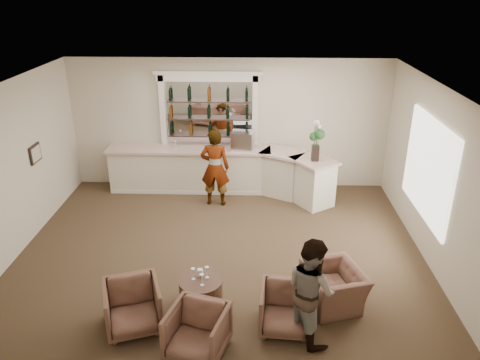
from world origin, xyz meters
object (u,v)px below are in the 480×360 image
espresso_machine (242,140)px  armchair_center (197,332)px  bar_counter (222,171)px  cocktail_table (201,293)px  armchair_right (285,309)px  flower_vase (316,138)px  guest (311,290)px  sommelier (215,168)px  armchair_far (334,286)px  armchair_left (133,306)px

espresso_machine → armchair_center: bearing=-89.7°
bar_counter → cocktail_table: size_ratio=8.00×
cocktail_table → armchair_right: bearing=-20.0°
bar_counter → cocktail_table: 4.57m
bar_counter → flower_vase: bearing=-16.4°
guest → espresso_machine: guest is taller
cocktail_table → armchair_right: 1.46m
armchair_right → guest: bearing=-22.0°
armchair_right → armchair_center: bearing=-151.8°
sommelier → flower_vase: 2.45m
flower_vase → cocktail_table: bearing=-120.1°
cocktail_table → sommelier: (-0.07, 3.86, 0.69)m
guest → armchair_right: size_ratio=2.12×
bar_counter → armchair_far: bearing=-63.9°
armchair_left → flower_vase: size_ratio=0.88×
armchair_center → armchair_right: (1.30, 0.57, -0.01)m
guest → flower_vase: bearing=-37.2°
sommelier → guest: (1.78, -4.53, -0.09)m
armchair_left → armchair_right: armchair_left is taller
espresso_machine → armchair_left: bearing=-101.5°
armchair_far → cocktail_table: bearing=-103.5°
armchair_left → armchair_far: bearing=-6.4°
sommelier → armchair_left: 4.54m
guest → espresso_machine: 5.44m
armchair_center → armchair_left: bearing=170.6°
sommelier → espresso_machine: (0.62, 0.76, 0.43)m
cocktail_table → espresso_machine: espresso_machine is taller
bar_counter → sommelier: sommelier is taller
sommelier → armchair_left: bearing=81.6°
armchair_far → sommelier: bearing=-165.9°
flower_vase → armchair_center: bearing=-113.8°
bar_counter → armchair_far: size_ratio=5.69×
sommelier → armchair_center: 4.96m
guest → armchair_right: (-0.34, 0.17, -0.48)m
bar_counter → armchair_far: 4.91m
armchair_left → armchair_far: 3.27m
cocktail_table → guest: (1.71, -0.67, 0.60)m
armchair_center → guest: bearing=29.9°
guest → flower_vase: (0.55, 4.57, 0.84)m
cocktail_table → armchair_center: (0.07, -1.06, 0.12)m
armchair_center → espresso_machine: espresso_machine is taller
bar_counter → armchair_center: 5.62m
espresso_machine → flower_vase: (1.71, -0.72, 0.32)m
armchair_left → espresso_machine: (1.54, 5.17, 0.98)m
guest → armchair_left: 2.74m
cocktail_table → sommelier: bearing=91.1°
armchair_left → armchair_right: (2.36, 0.06, -0.02)m
armchair_left → armchair_right: 2.36m
guest → armchair_right: 0.62m
armchair_far → espresso_machine: espresso_machine is taller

